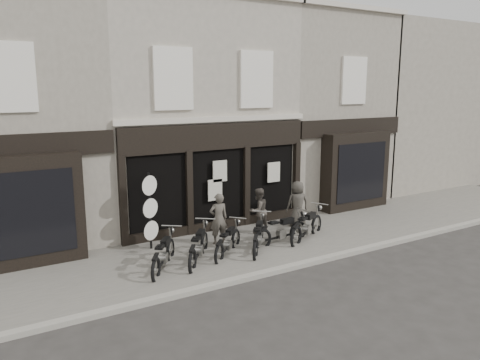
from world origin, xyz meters
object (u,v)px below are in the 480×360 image
motorcycle_3 (258,239)px  man_centre (258,211)px  man_left (219,219)px  advert_sign_post (150,214)px  motorcycle_5 (307,229)px  motorcycle_2 (228,244)px  motorcycle_0 (164,257)px  motorcycle_4 (281,233)px  motorcycle_1 (199,249)px  man_right (298,204)px

motorcycle_3 → man_centre: man_centre is taller
motorcycle_3 → man_left: (-0.84, 1.08, 0.52)m
motorcycle_3 → advert_sign_post: advert_sign_post is taller
motorcycle_3 → motorcycle_5: bearing=-48.9°
man_centre → motorcycle_2: bearing=20.4°
motorcycle_0 → advert_sign_post: advert_sign_post is taller
motorcycle_4 → motorcycle_5: 1.01m
motorcycle_3 → man_centre: size_ratio=1.21×
motorcycle_1 → motorcycle_4: (3.03, 0.05, -0.01)m
motorcycle_3 → motorcycle_5: 2.00m
motorcycle_3 → man_centre: 1.73m
motorcycle_2 → motorcycle_4: 2.00m
man_left → advert_sign_post: advert_sign_post is taller
man_centre → man_right: size_ratio=0.95×
man_centre → man_left: bearing=-2.3°
man_centre → motorcycle_3: bearing=44.4°
motorcycle_1 → motorcycle_2: motorcycle_1 is taller
motorcycle_3 → motorcycle_4: motorcycle_3 is taller
motorcycle_1 → advert_sign_post: size_ratio=0.77×
motorcycle_2 → motorcycle_3: size_ratio=0.92×
man_centre → man_right: (1.68, -0.05, 0.04)m
motorcycle_0 → advert_sign_post: (0.26, 1.68, 0.82)m
motorcycle_1 → man_left: (1.20, 0.99, 0.51)m
motorcycle_5 → man_left: (-2.83, 1.03, 0.51)m
motorcycle_1 → motorcycle_5: 4.03m
motorcycle_3 → man_right: bearing=-22.9°
motorcycle_1 → motorcycle_5: size_ratio=0.91×
motorcycle_2 → motorcycle_5: bearing=-42.2°
motorcycle_0 → man_centre: 4.30m
motorcycle_2 → motorcycle_4: motorcycle_4 is taller
motorcycle_4 → man_right: 2.07m
man_centre → man_right: man_right is taller
motorcycle_1 → motorcycle_2: size_ratio=1.12×
motorcycle_0 → motorcycle_3: (3.15, -0.07, 0.01)m
motorcycle_4 → man_centre: 1.35m
motorcycle_3 → man_right: (2.59, 1.35, 0.52)m
man_right → motorcycle_2: bearing=34.0°
motorcycle_1 → motorcycle_2: 1.03m
motorcycle_3 → man_left: bearing=77.1°
motorcycle_3 → advert_sign_post: (-2.89, 1.75, 0.81)m
motorcycle_1 → motorcycle_3: 2.04m
motorcycle_1 → advert_sign_post: 2.02m
motorcycle_1 → man_centre: bearing=-27.8°
motorcycle_1 → motorcycle_5: (4.03, -0.04, 0.00)m
motorcycle_0 → advert_sign_post: 1.88m
advert_sign_post → man_centre: bearing=-30.1°
man_left → motorcycle_1: bearing=48.4°
motorcycle_4 → motorcycle_3: bearing=-176.9°
motorcycle_0 → motorcycle_5: bearing=-53.2°
motorcycle_0 → man_right: bearing=-40.4°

